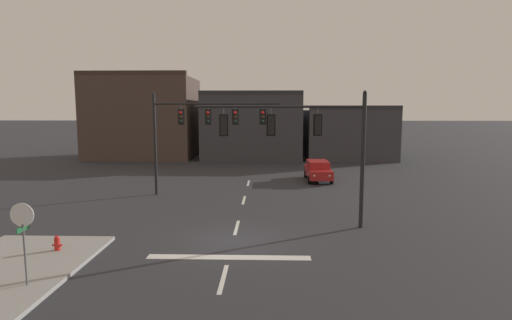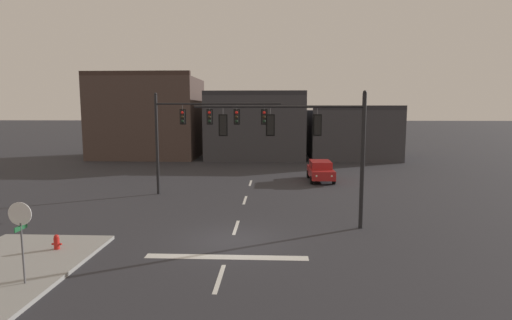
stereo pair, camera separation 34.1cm
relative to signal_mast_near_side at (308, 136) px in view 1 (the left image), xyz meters
The scene contains 10 objects.
ground_plane 6.00m from the signal_mast_near_side, 149.91° to the right, with size 400.00×400.00×0.00m, color #2B2B30.
sidewalk_near_corner 13.45m from the signal_mast_near_side, 151.85° to the right, with size 5.00×8.00×0.15m, color gray.
stop_bar_paint 6.92m from the signal_mast_near_side, 130.72° to the right, with size 6.40×0.50×0.01m, color silver.
lane_centreline 5.66m from the signal_mast_near_side, behind, with size 0.16×26.40×0.01m.
signal_mast_near_side is the anchor object (origin of this frame).
signal_mast_far_side 10.00m from the signal_mast_near_side, 131.11° to the left, with size 8.42×0.50×6.87m.
stop_sign 12.12m from the signal_mast_near_side, 144.13° to the right, with size 0.76×0.64×2.83m.
car_lot_nearside 13.99m from the signal_mast_near_side, 80.72° to the left, with size 1.96×4.48×1.61m.
fire_hydrant 11.76m from the signal_mast_near_side, 159.82° to the right, with size 0.40×0.30×0.75m.
building_row 30.25m from the signal_mast_near_side, 101.47° to the left, with size 35.50×12.29×9.95m.
Camera 1 is at (1.50, -17.02, 5.72)m, focal length 28.15 mm.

